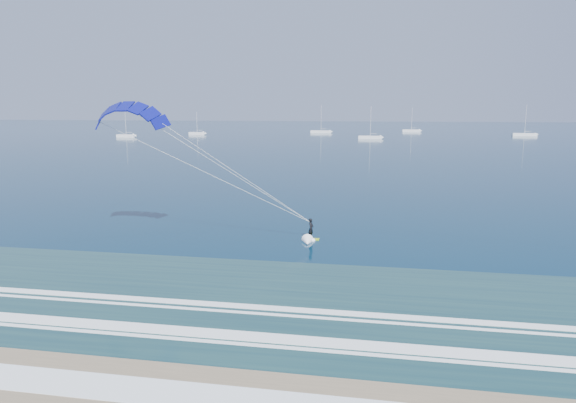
% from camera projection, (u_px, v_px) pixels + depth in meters
% --- Properties ---
extents(ground, '(900.00, 900.00, 0.00)m').
position_uv_depth(ground, '(93.00, 381.00, 22.69)').
color(ground, '#072D41').
rests_on(ground, ground).
extents(kitesurfer_rig, '(20.75, 6.43, 13.51)m').
position_uv_depth(kitesurfer_rig, '(218.00, 165.00, 45.03)').
color(kitesurfer_rig, '#98CB17').
rests_on(kitesurfer_rig, ground).
extents(sailboat_0, '(7.75, 2.40, 10.67)m').
position_uv_depth(sailboat_0, '(126.00, 136.00, 210.38)').
color(sailboat_0, silver).
rests_on(sailboat_0, ground).
extents(sailboat_1, '(7.29, 2.40, 10.21)m').
position_uv_depth(sailboat_1, '(197.00, 133.00, 230.37)').
color(sailboat_1, silver).
rests_on(sailboat_1, ground).
extents(sailboat_2, '(9.95, 2.40, 13.25)m').
position_uv_depth(sailboat_2, '(321.00, 131.00, 247.53)').
color(sailboat_2, silver).
rests_on(sailboat_2, ground).
extents(sailboat_3, '(9.08, 2.40, 12.55)m').
position_uv_depth(sailboat_3, '(370.00, 137.00, 200.15)').
color(sailboat_3, silver).
rests_on(sailboat_3, ground).
extents(sailboat_4, '(8.90, 2.40, 12.08)m').
position_uv_depth(sailboat_4, '(411.00, 131.00, 258.44)').
color(sailboat_4, silver).
rests_on(sailboat_4, ground).
extents(sailboat_5, '(9.91, 2.40, 13.36)m').
position_uv_depth(sailboat_5, '(524.00, 134.00, 221.21)').
color(sailboat_5, silver).
rests_on(sailboat_5, ground).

